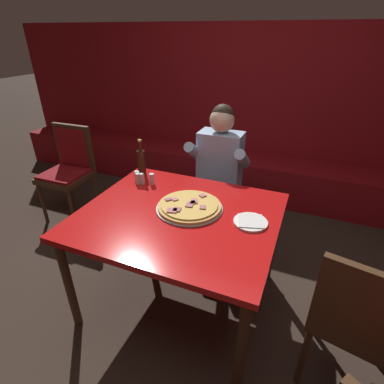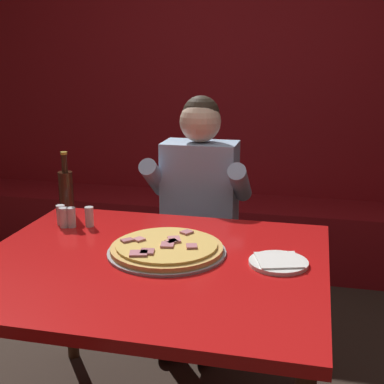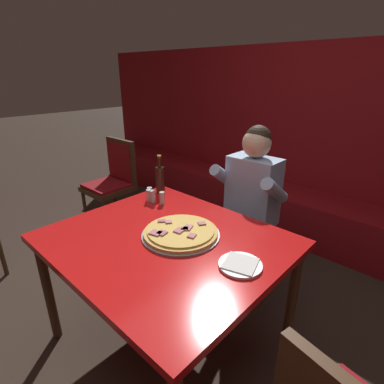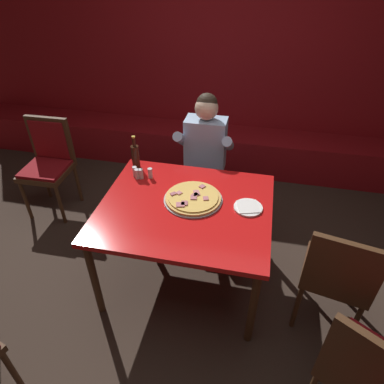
{
  "view_description": "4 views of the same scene",
  "coord_description": "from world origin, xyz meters",
  "px_view_note": "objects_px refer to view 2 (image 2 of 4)",
  "views": [
    {
      "loc": [
        0.71,
        -1.48,
        1.81
      ],
      "look_at": [
        -0.01,
        0.25,
        0.79
      ],
      "focal_mm": 28.0,
      "sensor_mm": 36.0,
      "label": 1
    },
    {
      "loc": [
        0.56,
        -1.71,
        1.51
      ],
      "look_at": [
        0.11,
        0.2,
        0.98
      ],
      "focal_mm": 50.0,
      "sensor_mm": 36.0,
      "label": 2
    },
    {
      "loc": [
        1.1,
        -0.96,
        1.63
      ],
      "look_at": [
        -0.1,
        0.32,
        0.92
      ],
      "focal_mm": 28.0,
      "sensor_mm": 36.0,
      "label": 3
    },
    {
      "loc": [
        0.46,
        -1.91,
        2.34
      ],
      "look_at": [
        0.04,
        0.04,
        0.87
      ],
      "focal_mm": 32.0,
      "sensor_mm": 36.0,
      "label": 4
    }
  ],
  "objects_px": {
    "main_dining_table": "(150,279)",
    "beer_bottle": "(66,191)",
    "shaker_black_pepper": "(61,216)",
    "pizza": "(167,249)",
    "shaker_oregano": "(64,218)",
    "shaker_red_pepper_flakes": "(89,218)",
    "shaker_parmesan": "(71,218)",
    "plate_white_paper": "(278,262)",
    "diner_seated_blue_shirt": "(196,210)"
  },
  "relations": [
    {
      "from": "shaker_oregano",
      "to": "shaker_red_pepper_flakes",
      "type": "bearing_deg",
      "value": 19.17
    },
    {
      "from": "shaker_parmesan",
      "to": "shaker_oregano",
      "type": "height_order",
      "value": "same"
    },
    {
      "from": "main_dining_table",
      "to": "shaker_oregano",
      "type": "xyz_separation_m",
      "value": [
        -0.47,
        0.27,
        0.11
      ]
    },
    {
      "from": "main_dining_table",
      "to": "shaker_black_pepper",
      "type": "height_order",
      "value": "shaker_black_pepper"
    },
    {
      "from": "plate_white_paper",
      "to": "shaker_black_pepper",
      "type": "bearing_deg",
      "value": 166.3
    },
    {
      "from": "beer_bottle",
      "to": "shaker_parmesan",
      "type": "distance_m",
      "value": 0.2
    },
    {
      "from": "shaker_parmesan",
      "to": "shaker_oregano",
      "type": "xyz_separation_m",
      "value": [
        -0.03,
        -0.01,
        0.0
      ]
    },
    {
      "from": "pizza",
      "to": "shaker_oregano",
      "type": "distance_m",
      "value": 0.54
    },
    {
      "from": "beer_bottle",
      "to": "shaker_parmesan",
      "type": "height_order",
      "value": "beer_bottle"
    },
    {
      "from": "plate_white_paper",
      "to": "shaker_oregano",
      "type": "xyz_separation_m",
      "value": [
        -0.92,
        0.2,
        0.03
      ]
    },
    {
      "from": "shaker_red_pepper_flakes",
      "to": "diner_seated_blue_shirt",
      "type": "bearing_deg",
      "value": 56.98
    },
    {
      "from": "shaker_black_pepper",
      "to": "diner_seated_blue_shirt",
      "type": "bearing_deg",
      "value": 48.37
    },
    {
      "from": "shaker_black_pepper",
      "to": "diner_seated_blue_shirt",
      "type": "distance_m",
      "value": 0.73
    },
    {
      "from": "main_dining_table",
      "to": "shaker_parmesan",
      "type": "xyz_separation_m",
      "value": [
        -0.43,
        0.27,
        0.11
      ]
    },
    {
      "from": "pizza",
      "to": "diner_seated_blue_shirt",
      "type": "height_order",
      "value": "diner_seated_blue_shirt"
    },
    {
      "from": "pizza",
      "to": "shaker_parmesan",
      "type": "relative_size",
      "value": 5.15
    },
    {
      "from": "main_dining_table",
      "to": "pizza",
      "type": "height_order",
      "value": "pizza"
    },
    {
      "from": "beer_bottle",
      "to": "shaker_parmesan",
      "type": "relative_size",
      "value": 3.4
    },
    {
      "from": "shaker_black_pepper",
      "to": "shaker_oregano",
      "type": "relative_size",
      "value": 1.0
    },
    {
      "from": "plate_white_paper",
      "to": "beer_bottle",
      "type": "bearing_deg",
      "value": 159.56
    },
    {
      "from": "main_dining_table",
      "to": "shaker_red_pepper_flakes",
      "type": "height_order",
      "value": "shaker_red_pepper_flakes"
    },
    {
      "from": "pizza",
      "to": "shaker_parmesan",
      "type": "distance_m",
      "value": 0.52
    },
    {
      "from": "shaker_parmesan",
      "to": "shaker_oregano",
      "type": "bearing_deg",
      "value": -164.59
    },
    {
      "from": "shaker_oregano",
      "to": "shaker_parmesan",
      "type": "bearing_deg",
      "value": 15.41
    },
    {
      "from": "shaker_red_pepper_flakes",
      "to": "shaker_parmesan",
      "type": "distance_m",
      "value": 0.08
    },
    {
      "from": "plate_white_paper",
      "to": "shaker_red_pepper_flakes",
      "type": "xyz_separation_m",
      "value": [
        -0.82,
        0.24,
        0.03
      ]
    },
    {
      "from": "beer_bottle",
      "to": "shaker_red_pepper_flakes",
      "type": "height_order",
      "value": "beer_bottle"
    },
    {
      "from": "main_dining_table",
      "to": "shaker_oregano",
      "type": "height_order",
      "value": "shaker_oregano"
    },
    {
      "from": "plate_white_paper",
      "to": "shaker_parmesan",
      "type": "height_order",
      "value": "shaker_parmesan"
    },
    {
      "from": "beer_bottle",
      "to": "shaker_red_pepper_flakes",
      "type": "distance_m",
      "value": 0.23
    },
    {
      "from": "main_dining_table",
      "to": "beer_bottle",
      "type": "relative_size",
      "value": 4.31
    },
    {
      "from": "shaker_red_pepper_flakes",
      "to": "pizza",
      "type": "bearing_deg",
      "value": -28.82
    },
    {
      "from": "plate_white_paper",
      "to": "beer_bottle",
      "type": "distance_m",
      "value": 1.06
    },
    {
      "from": "plate_white_paper",
      "to": "shaker_red_pepper_flakes",
      "type": "relative_size",
      "value": 2.44
    },
    {
      "from": "diner_seated_blue_shirt",
      "to": "pizza",
      "type": "bearing_deg",
      "value": -85.57
    },
    {
      "from": "pizza",
      "to": "shaker_red_pepper_flakes",
      "type": "distance_m",
      "value": 0.46
    },
    {
      "from": "shaker_oregano",
      "to": "diner_seated_blue_shirt",
      "type": "distance_m",
      "value": 0.73
    },
    {
      "from": "shaker_red_pepper_flakes",
      "to": "plate_white_paper",
      "type": "bearing_deg",
      "value": -16.02
    },
    {
      "from": "beer_bottle",
      "to": "shaker_black_pepper",
      "type": "height_order",
      "value": "beer_bottle"
    },
    {
      "from": "pizza",
      "to": "shaker_black_pepper",
      "type": "distance_m",
      "value": 0.58
    },
    {
      "from": "main_dining_table",
      "to": "shaker_red_pepper_flakes",
      "type": "bearing_deg",
      "value": 140.35
    },
    {
      "from": "shaker_black_pepper",
      "to": "shaker_red_pepper_flakes",
      "type": "relative_size",
      "value": 1.0
    },
    {
      "from": "pizza",
      "to": "beer_bottle",
      "type": "bearing_deg",
      "value": 148.2
    },
    {
      "from": "plate_white_paper",
      "to": "diner_seated_blue_shirt",
      "type": "xyz_separation_m",
      "value": [
        -0.47,
        0.77,
        -0.07
      ]
    },
    {
      "from": "plate_white_paper",
      "to": "beer_bottle",
      "type": "relative_size",
      "value": 0.72
    },
    {
      "from": "main_dining_table",
      "to": "shaker_black_pepper",
      "type": "bearing_deg",
      "value": 148.93
    },
    {
      "from": "beer_bottle",
      "to": "main_dining_table",
      "type": "bearing_deg",
      "value": -39.22
    },
    {
      "from": "shaker_parmesan",
      "to": "diner_seated_blue_shirt",
      "type": "relative_size",
      "value": 0.07
    },
    {
      "from": "shaker_red_pepper_flakes",
      "to": "diner_seated_blue_shirt",
      "type": "xyz_separation_m",
      "value": [
        0.35,
        0.53,
        -0.1
      ]
    },
    {
      "from": "main_dining_table",
      "to": "pizza",
      "type": "relative_size",
      "value": 2.85
    }
  ]
}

